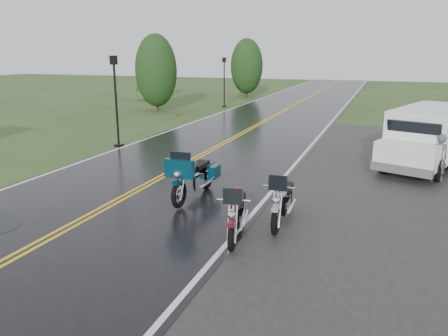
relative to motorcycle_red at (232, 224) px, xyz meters
name	(u,v)px	position (x,y,z in m)	size (l,w,h in m)	color
ground	(94,215)	(-4.03, 0.85, -0.65)	(120.00, 120.00, 0.00)	#2D471E
road	(227,142)	(-4.03, 10.85, -0.63)	(8.00, 100.00, 0.04)	black
motorcycle_red	(232,224)	(0.00, 0.00, 0.00)	(0.80, 2.19, 1.29)	#540916
motorcycle_teal	(179,183)	(-2.14, 1.93, 0.10)	(0.92, 2.52, 1.49)	#052D3C
motorcycle_silver	(276,209)	(0.65, 1.10, 0.02)	(0.82, 2.26, 1.34)	#9B9CA3
van_white	(386,142)	(2.84, 7.66, 0.44)	(2.07, 5.52, 2.17)	white
person_at_van	(438,159)	(4.41, 7.07, 0.12)	(0.56, 0.37, 1.54)	#4C4B50
lamp_post_near_left	(116,101)	(-8.21, 8.32, 1.32)	(0.34, 0.34, 3.94)	black
lamp_post_far_left	(224,82)	(-8.81, 23.40, 1.21)	(0.32, 0.32, 3.71)	black
tree_left_mid	(156,79)	(-12.43, 19.58, 1.62)	(2.90, 2.90, 4.52)	#1E3D19
tree_left_far	(247,72)	(-9.55, 31.34, 1.62)	(2.94, 2.94, 4.52)	#1E3D19
pine_left_far	(148,73)	(-16.69, 25.83, 1.70)	(2.25, 2.25, 4.69)	#1E3D19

